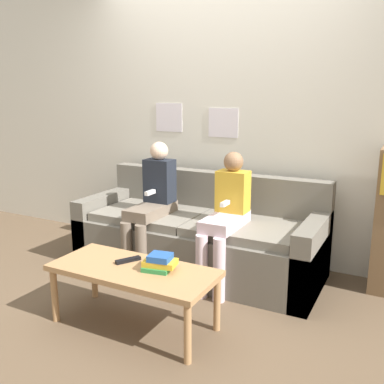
# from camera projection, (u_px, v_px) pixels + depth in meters

# --- Properties ---
(ground_plane) EXTENTS (10.00, 10.00, 0.00)m
(ground_plane) POSITION_uv_depth(u_px,v_px,m) (169.00, 292.00, 3.25)
(ground_plane) COLOR brown
(wall_back) EXTENTS (8.00, 0.07, 2.60)m
(wall_back) POSITION_uv_depth(u_px,v_px,m) (225.00, 114.00, 3.83)
(wall_back) COLOR silver
(wall_back) RESTS_ON ground_plane
(couch) EXTENTS (2.05, 0.81, 0.80)m
(couch) POSITION_uv_depth(u_px,v_px,m) (199.00, 238.00, 3.63)
(couch) COLOR #6B665B
(couch) RESTS_ON ground_plane
(coffee_table) EXTENTS (1.07, 0.47, 0.40)m
(coffee_table) POSITION_uv_depth(u_px,v_px,m) (133.00, 274.00, 2.71)
(coffee_table) COLOR #AD7F51
(coffee_table) RESTS_ON ground_plane
(person_left) EXTENTS (0.24, 0.56, 1.08)m
(person_left) POSITION_uv_depth(u_px,v_px,m) (152.00, 201.00, 3.55)
(person_left) COLOR #756656
(person_left) RESTS_ON ground_plane
(person_right) EXTENTS (0.24, 0.56, 1.04)m
(person_right) POSITION_uv_depth(u_px,v_px,m) (226.00, 214.00, 3.25)
(person_right) COLOR silver
(person_right) RESTS_ON ground_plane
(tv_remote) EXTENTS (0.12, 0.17, 0.02)m
(tv_remote) POSITION_uv_depth(u_px,v_px,m) (128.00, 260.00, 2.80)
(tv_remote) COLOR black
(tv_remote) RESTS_ON coffee_table
(book_stack) EXTENTS (0.22, 0.18, 0.10)m
(book_stack) POSITION_uv_depth(u_px,v_px,m) (159.00, 263.00, 2.66)
(book_stack) COLOR #2D8442
(book_stack) RESTS_ON coffee_table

